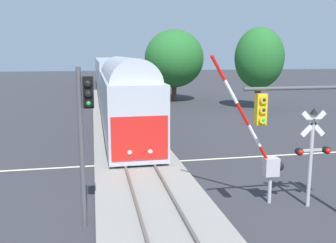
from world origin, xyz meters
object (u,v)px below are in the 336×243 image
Objects in this scene: traffic_signal_near_right at (323,117)px; maple_right_background at (259,58)px; crossing_signal_mast at (312,147)px; commuter_train at (111,78)px; crossing_gate_near at (265,155)px; traffic_signal_median at (85,122)px; elm_centre_background at (174,59)px.

traffic_signal_near_right is 0.58× the size of maple_right_background.
maple_right_background reaches higher than crossing_signal_mast.
maple_right_background is at bearing -33.96° from commuter_train.
commuter_train reaches higher than crossing_signal_mast.
maple_right_background reaches higher than crossing_gate_near.
crossing_signal_mast is at bearing 0.38° from traffic_signal_median.
crossing_signal_mast is at bearing 70.67° from traffic_signal_near_right.
commuter_train is 35.86m from traffic_signal_near_right.
commuter_train is 34.85m from crossing_signal_mast.
traffic_signal_near_right is (1.15, -1.70, 1.73)m from crossing_gate_near.
maple_right_background is at bearing 69.66° from traffic_signal_near_right.
crossing_signal_mast is 0.71× the size of traffic_signal_median.
elm_centre_background reaches higher than traffic_signal_near_right.
crossing_signal_mast is 0.45× the size of maple_right_background.
crossing_gate_near is 1.17× the size of traffic_signal_near_right.
crossing_gate_near is 1.07× the size of traffic_signal_median.
traffic_signal_near_right is (5.33, -35.45, 0.91)m from commuter_train.
maple_right_background is (9.07, 24.42, 2.94)m from crossing_signal_mast.
traffic_signal_near_right is 0.92× the size of traffic_signal_median.
elm_centre_background is at bearing 86.29° from traffic_signal_near_right.
crossing_gate_near reaches higher than crossing_signal_mast.
crossing_signal_mast is 32.39m from elm_centre_background.
maple_right_background reaches higher than traffic_signal_median.
maple_right_background is at bearing 69.61° from crossing_signal_mast.
elm_centre_background is 1.02× the size of maple_right_background.
traffic_signal_near_right is 27.23m from maple_right_background.
commuter_train is at bearing 98.56° from traffic_signal_near_right.
traffic_signal_median is at bearing -179.62° from crossing_signal_mast.
commuter_train is 7.21× the size of elm_centre_background.
maple_right_background is (10.60, 23.78, 3.33)m from crossing_gate_near.
elm_centre_background is 10.68m from maple_right_background.
maple_right_background is (14.78, -9.96, 2.51)m from commuter_train.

